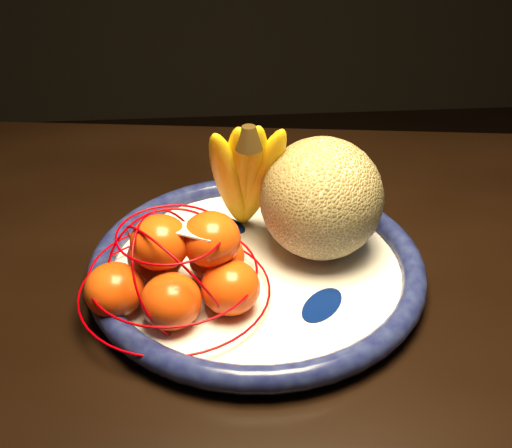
{
  "coord_description": "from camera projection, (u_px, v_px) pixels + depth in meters",
  "views": [
    {
      "loc": [
        -0.11,
        -0.58,
        1.23
      ],
      "look_at": [
        -0.06,
        0.04,
        0.82
      ],
      "focal_mm": 45.0,
      "sensor_mm": 36.0,
      "label": 1
    }
  ],
  "objects": [
    {
      "name": "banana_bunch",
      "position": [
        245.0,
        173.0,
        0.78
      ],
      "size": [
        0.12,
        0.11,
        0.18
      ],
      "rotation": [
        0.0,
        0.0,
        0.07
      ],
      "color": "yellow",
      "rests_on": "fruit_bowl"
    },
    {
      "name": "fruit_bowl",
      "position": [
        257.0,
        266.0,
        0.77
      ],
      "size": [
        0.4,
        0.4,
        0.03
      ],
      "rotation": [
        0.0,
        0.0,
        0.3
      ],
      "color": "white",
      "rests_on": "dining_table"
    },
    {
      "name": "price_tag",
      "position": [
        182.0,
        228.0,
        0.67
      ],
      "size": [
        0.08,
        0.05,
        0.01
      ],
      "primitive_type": "cube",
      "rotation": [
        -0.14,
        0.1,
        -0.32
      ],
      "color": "white",
      "rests_on": "mandarin_bag"
    },
    {
      "name": "mandarin_bag",
      "position": [
        179.0,
        269.0,
        0.7
      ],
      "size": [
        0.25,
        0.25,
        0.13
      ],
      "rotation": [
        0.0,
        0.0,
        -0.18
      ],
      "color": "#FF4F13",
      "rests_on": "fruit_bowl"
    },
    {
      "name": "dining_table",
      "position": [
        284.0,
        336.0,
        0.81
      ],
      "size": [
        1.6,
        1.09,
        0.75
      ],
      "rotation": [
        0.0,
        0.0,
        -0.13
      ],
      "color": "black",
      "rests_on": "ground"
    },
    {
      "name": "cantaloupe",
      "position": [
        321.0,
        199.0,
        0.76
      ],
      "size": [
        0.15,
        0.15,
        0.15
      ],
      "primitive_type": "sphere",
      "color": "olive",
      "rests_on": "fruit_bowl"
    }
  ]
}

